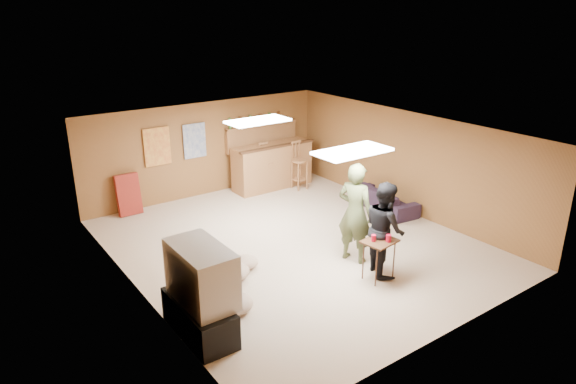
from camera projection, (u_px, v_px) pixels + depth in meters
ground at (294, 244)px, 9.75m from camera, size 7.00×7.00×0.00m
ceiling at (295, 131)px, 8.99m from camera, size 6.00×7.00×0.02m
wall_back at (206, 149)px, 12.04m from camera, size 6.00×0.02×2.20m
wall_front at (453, 264)px, 6.70m from camera, size 6.00×0.02×2.20m
wall_left at (134, 229)px, 7.73m from camera, size 0.02×7.00×2.20m
wall_right at (407, 162)px, 11.02m from camera, size 0.02×7.00×2.20m
tv_stand at (199, 318)px, 7.03m from camera, size 0.55×1.30×0.50m
dvd_box at (214, 318)px, 7.18m from camera, size 0.35×0.50×0.08m
tv_body at (201, 274)px, 6.84m from camera, size 0.60×1.10×0.80m
tv_screen at (222, 268)px, 7.01m from camera, size 0.02×0.95×0.65m
bar_counter at (272, 166)px, 12.63m from camera, size 2.00×0.60×1.10m
bar_lip at (278, 146)px, 12.25m from camera, size 2.10×0.12×0.05m
bar_shelf at (262, 125)px, 12.65m from camera, size 2.00×0.18×0.05m
bar_backing at (261, 136)px, 12.77m from camera, size 2.00×0.14×0.60m
poster_left at (157, 147)px, 11.27m from camera, size 0.60×0.03×0.85m
poster_right at (195, 141)px, 11.76m from camera, size 0.55×0.03×0.80m
folding_chair_stack at (128, 195)px, 11.01m from camera, size 0.50×0.26×0.91m
ceiling_panel_front at (353, 151)px, 7.86m from camera, size 1.20×0.60×0.04m
ceiling_panel_back at (258, 121)px, 9.92m from camera, size 1.20×0.60×0.04m
person_olive at (355, 213)px, 8.86m from camera, size 0.62×0.76×1.80m
person_black at (385, 228)px, 8.49m from camera, size 0.87×0.96×1.60m
sofa at (385, 199)px, 11.36m from camera, size 0.86×1.73×0.48m
tray_table at (379, 260)px, 8.40m from camera, size 0.60×0.50×0.70m
cup_red_near at (374, 238)px, 8.24m from camera, size 0.10×0.10×0.11m
cup_red_far at (389, 238)px, 8.23m from camera, size 0.11×0.11×0.12m
cup_blue at (382, 233)px, 8.42m from camera, size 0.09×0.09×0.10m
bar_stool_left at (267, 169)px, 12.38m from camera, size 0.43×0.43×1.11m
bar_stool_right at (299, 167)px, 12.51m from camera, size 0.43×0.43×1.14m
cushion_near_tv at (232, 271)px, 8.49m from camera, size 0.73×0.73×0.26m
cushion_mid at (245, 262)px, 8.86m from camera, size 0.45×0.45×0.20m
cushion_far at (235, 303)px, 7.59m from camera, size 0.64×0.64×0.25m
bottle_row at (255, 120)px, 12.47m from camera, size 1.48×0.08×0.26m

